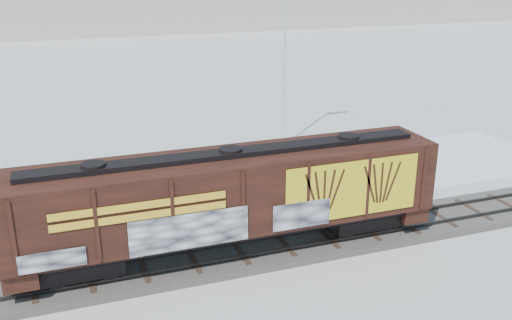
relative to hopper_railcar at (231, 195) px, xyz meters
name	(u,v)px	position (x,y,z in m)	size (l,w,h in m)	color
ground	(283,248)	(2.31, 0.01, -2.81)	(500.00, 500.00, 0.00)	white
rail_track	(283,245)	(2.31, 0.01, -2.66)	(50.00, 3.40, 0.43)	#59544C
parking_strip	(231,187)	(2.31, 7.51, -2.79)	(40.00, 8.00, 0.03)	white
hopper_railcar	(231,195)	(0.00, 0.00, 0.00)	(17.32, 3.06, 4.25)	black
flagpole	(286,71)	(7.88, 13.29, 2.23)	(2.30, 0.90, 13.28)	silver
car_silver	(53,200)	(-6.86, 7.08, -2.05)	(1.72, 4.27, 1.46)	#A0A3A7
car_white	(236,184)	(2.11, 6.01, -2.06)	(1.51, 4.34, 1.43)	white
car_dark	(260,167)	(4.19, 7.93, -2.02)	(2.12, 5.22, 1.51)	black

